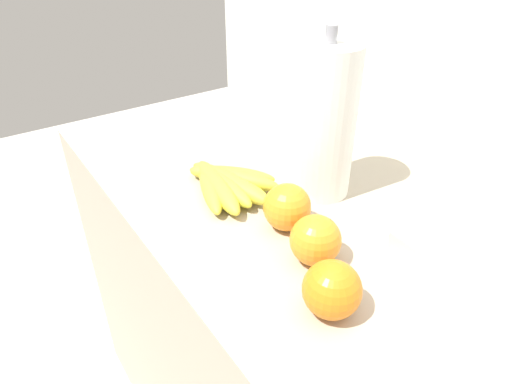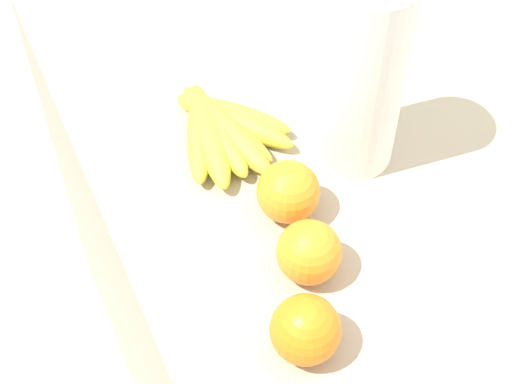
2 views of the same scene
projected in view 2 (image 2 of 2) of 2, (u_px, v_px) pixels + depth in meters
The scene contains 5 objects.
banana_bunch at pixel (220, 128), 1.11m from camera, with size 0.21×0.18×0.04m.
orange_back_left at pixel (309, 252), 0.94m from camera, with size 0.08×0.08×0.08m, color orange.
orange_center at pixel (288, 192), 1.00m from camera, with size 0.08×0.08×0.08m, color orange.
orange_back_right at pixel (306, 330), 0.87m from camera, with size 0.08×0.08×0.08m, color orange.
paper_towel_roll at pixel (360, 75), 1.00m from camera, with size 0.12×0.12×0.32m.
Camera 2 is at (0.38, -0.39, 1.68)m, focal length 54.55 mm.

